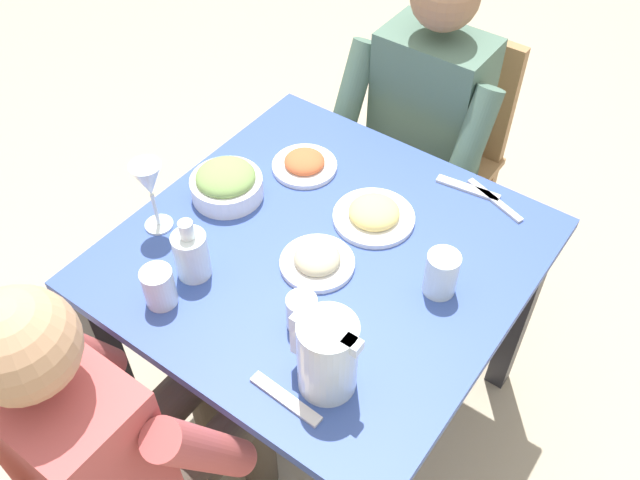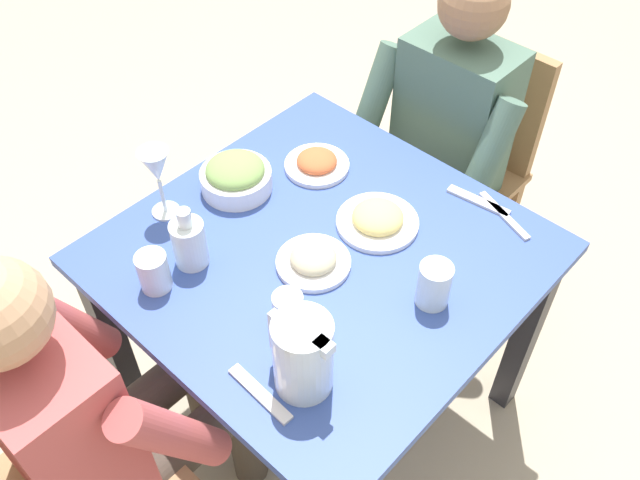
# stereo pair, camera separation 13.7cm
# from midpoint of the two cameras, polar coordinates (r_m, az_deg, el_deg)

# --- Properties ---
(ground_plane) EXTENTS (8.00, 8.00, 0.00)m
(ground_plane) POSITION_cam_midpoint_polar(r_m,az_deg,el_deg) (2.23, -1.58, -13.45)
(ground_plane) COLOR tan
(dining_table) EXTENTS (0.92, 0.92, 0.72)m
(dining_table) POSITION_cam_midpoint_polar(r_m,az_deg,el_deg) (1.73, -1.99, -3.51)
(dining_table) COLOR #334C99
(dining_table) RESTS_ON ground_plane
(chair_near) EXTENTS (0.40, 0.40, 0.85)m
(chair_near) POSITION_cam_midpoint_polar(r_m,az_deg,el_deg) (2.34, 8.22, 7.89)
(chair_near) COLOR #997047
(chair_near) RESTS_ON ground_plane
(diner_near) EXTENTS (0.48, 0.53, 1.15)m
(diner_near) POSITION_cam_midpoint_polar(r_m,az_deg,el_deg) (2.11, 5.83, 8.17)
(diner_near) COLOR #4C6B5B
(diner_near) RESTS_ON ground_plane
(diner_far) EXTENTS (0.48, 0.53, 1.15)m
(diner_far) POSITION_cam_midpoint_polar(r_m,az_deg,el_deg) (1.55, -18.70, -15.18)
(diner_far) COLOR #B24C4C
(diner_far) RESTS_ON ground_plane
(water_pitcher) EXTENTS (0.16, 0.12, 0.19)m
(water_pitcher) POSITION_cam_midpoint_polar(r_m,az_deg,el_deg) (1.34, -2.36, -9.73)
(water_pitcher) COLOR silver
(water_pitcher) RESTS_ON dining_table
(salad_bowl) EXTENTS (0.19, 0.19, 0.09)m
(salad_bowl) POSITION_cam_midpoint_polar(r_m,az_deg,el_deg) (1.77, -10.02, 4.61)
(salad_bowl) COLOR white
(salad_bowl) RESTS_ON dining_table
(plate_beans) EXTENTS (0.18, 0.18, 0.05)m
(plate_beans) POSITION_cam_midpoint_polar(r_m,az_deg,el_deg) (1.59, -2.69, -1.80)
(plate_beans) COLOR white
(plate_beans) RESTS_ON dining_table
(plate_fries) EXTENTS (0.21, 0.21, 0.05)m
(plate_fries) POSITION_cam_midpoint_polar(r_m,az_deg,el_deg) (1.70, 2.22, 2.06)
(plate_fries) COLOR white
(plate_fries) RESTS_ON dining_table
(plate_rice_curry) EXTENTS (0.17, 0.17, 0.04)m
(plate_rice_curry) POSITION_cam_midpoint_polar(r_m,az_deg,el_deg) (1.84, -3.44, 6.28)
(plate_rice_curry) COLOR white
(plate_rice_curry) RESTS_ON dining_table
(water_glass_far_right) EXTENTS (0.07, 0.07, 0.10)m
(water_glass_far_right) POSITION_cam_midpoint_polar(r_m,az_deg,el_deg) (1.56, -15.74, -3.90)
(water_glass_far_right) COLOR silver
(water_glass_far_right) RESTS_ON dining_table
(water_glass_by_pitcher) EXTENTS (0.08, 0.08, 0.11)m
(water_glass_by_pitcher) POSITION_cam_midpoint_polar(r_m,az_deg,el_deg) (1.53, 7.57, -2.90)
(water_glass_by_pitcher) COLOR silver
(water_glass_by_pitcher) RESTS_ON dining_table
(water_glass_far_left) EXTENTS (0.07, 0.07, 0.09)m
(water_glass_far_left) POSITION_cam_midpoint_polar(r_m,az_deg,el_deg) (1.47, -4.21, -6.17)
(water_glass_far_left) COLOR silver
(water_glass_far_left) RESTS_ON dining_table
(wine_glass) EXTENTS (0.08, 0.08, 0.20)m
(wine_glass) POSITION_cam_midpoint_polar(r_m,az_deg,el_deg) (1.66, -16.38, 4.48)
(wine_glass) COLOR silver
(wine_glass) RESTS_ON dining_table
(oil_carafe) EXTENTS (0.08, 0.08, 0.16)m
(oil_carafe) POSITION_cam_midpoint_polar(r_m,az_deg,el_deg) (1.59, -13.08, -1.43)
(oil_carafe) COLOR silver
(oil_carafe) RESTS_ON dining_table
(fork_near) EXTENTS (0.17, 0.05, 0.01)m
(fork_near) POSITION_cam_midpoint_polar(r_m,az_deg,el_deg) (1.81, 10.12, 4.18)
(fork_near) COLOR silver
(fork_near) RESTS_ON dining_table
(knife_near) EXTENTS (0.18, 0.08, 0.01)m
(knife_near) POSITION_cam_midpoint_polar(r_m,az_deg,el_deg) (1.79, 12.26, 3.17)
(knife_near) COLOR silver
(knife_near) RESTS_ON dining_table
(fork_far) EXTENTS (0.17, 0.03, 0.01)m
(fork_far) POSITION_cam_midpoint_polar(r_m,az_deg,el_deg) (1.40, -5.75, -13.17)
(fork_far) COLOR silver
(fork_far) RESTS_ON dining_table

